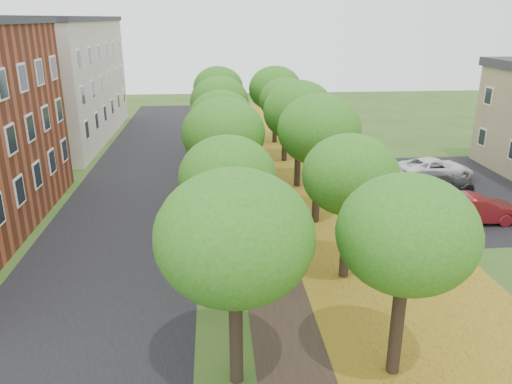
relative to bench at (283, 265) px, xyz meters
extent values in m
plane|color=#2D4C19|center=(-0.07, -6.31, -0.44)|extent=(120.00, 120.00, 0.00)
cube|color=black|center=(-7.57, 8.69, -0.44)|extent=(8.00, 70.00, 0.01)
cube|color=black|center=(-0.07, 8.69, -0.44)|extent=(3.20, 70.00, 0.01)
cube|color=#A38F1E|center=(4.93, 8.69, -0.44)|extent=(7.50, 70.00, 0.01)
cube|color=black|center=(13.43, 9.69, -0.44)|extent=(9.00, 16.00, 0.01)
cylinder|color=black|center=(-2.27, -6.31, 1.22)|extent=(0.40, 0.40, 3.31)
ellipsoid|color=#226916|center=(-2.27, -6.31, 4.21)|extent=(4.12, 4.12, 3.50)
cylinder|color=black|center=(-2.27, -0.31, 1.22)|extent=(0.40, 0.40, 3.31)
ellipsoid|color=#226916|center=(-2.27, -0.31, 4.21)|extent=(4.12, 4.12, 3.50)
cylinder|color=black|center=(-2.27, 5.69, 1.22)|extent=(0.40, 0.40, 3.31)
ellipsoid|color=#226916|center=(-2.27, 5.69, 4.21)|extent=(4.12, 4.12, 3.50)
cylinder|color=black|center=(-2.27, 11.69, 1.22)|extent=(0.40, 0.40, 3.31)
ellipsoid|color=#226916|center=(-2.27, 11.69, 4.21)|extent=(4.12, 4.12, 3.50)
cylinder|color=black|center=(-2.27, 17.69, 1.22)|extent=(0.40, 0.40, 3.31)
ellipsoid|color=#226916|center=(-2.27, 17.69, 4.21)|extent=(4.12, 4.12, 3.50)
cylinder|color=black|center=(-2.27, 23.69, 1.22)|extent=(0.40, 0.40, 3.31)
ellipsoid|color=#226916|center=(-2.27, 23.69, 4.21)|extent=(4.12, 4.12, 3.50)
cylinder|color=black|center=(2.53, -6.31, 1.22)|extent=(0.40, 0.40, 3.31)
ellipsoid|color=#226916|center=(2.53, -6.31, 4.21)|extent=(4.12, 4.12, 3.50)
cylinder|color=black|center=(2.53, -0.31, 1.22)|extent=(0.40, 0.40, 3.31)
ellipsoid|color=#226916|center=(2.53, -0.31, 4.21)|extent=(4.12, 4.12, 3.50)
cylinder|color=black|center=(2.53, 5.69, 1.22)|extent=(0.40, 0.40, 3.31)
ellipsoid|color=#226916|center=(2.53, 5.69, 4.21)|extent=(4.12, 4.12, 3.50)
cylinder|color=black|center=(2.53, 11.69, 1.22)|extent=(0.40, 0.40, 3.31)
ellipsoid|color=#226916|center=(2.53, 11.69, 4.21)|extent=(4.12, 4.12, 3.50)
cylinder|color=black|center=(2.53, 17.69, 1.22)|extent=(0.40, 0.40, 3.31)
ellipsoid|color=#226916|center=(2.53, 17.69, 4.21)|extent=(4.12, 4.12, 3.50)
cylinder|color=black|center=(2.53, 23.69, 1.22)|extent=(0.40, 0.40, 3.31)
ellipsoid|color=#226916|center=(2.53, 23.69, 4.21)|extent=(4.12, 4.12, 3.50)
cube|color=beige|center=(-17.07, 26.69, 4.56)|extent=(10.00, 20.00, 10.00)
cube|color=#2D2D33|center=(-17.07, 26.69, 9.76)|extent=(10.30, 20.30, 0.40)
cube|color=#273128|center=(0.06, -0.02, 0.01)|extent=(1.04, 1.84, 0.04)
cube|color=#273128|center=(-0.19, 0.07, 0.28)|extent=(0.65, 1.70, 0.26)
cube|color=silver|center=(-0.22, -0.79, -0.22)|extent=(0.49, 0.23, 0.45)
cube|color=silver|center=(0.33, 0.75, -0.22)|extent=(0.49, 0.23, 0.45)
cube|color=silver|center=(-0.22, -0.79, 0.19)|extent=(0.44, 0.21, 0.04)
cube|color=silver|center=(0.33, 0.75, 0.19)|extent=(0.44, 0.21, 0.04)
imported|color=#B4B3B8|center=(10.93, 5.53, 0.20)|extent=(3.88, 1.88, 1.27)
imported|color=maroon|center=(10.93, 4.85, 0.31)|extent=(4.63, 1.80, 1.50)
imported|color=#333438|center=(10.93, 9.43, 0.24)|extent=(4.96, 2.71, 1.36)
imported|color=white|center=(12.02, 12.39, 0.26)|extent=(5.21, 2.71, 1.40)
camera|label=1|loc=(-2.75, -18.60, 9.86)|focal=35.00mm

